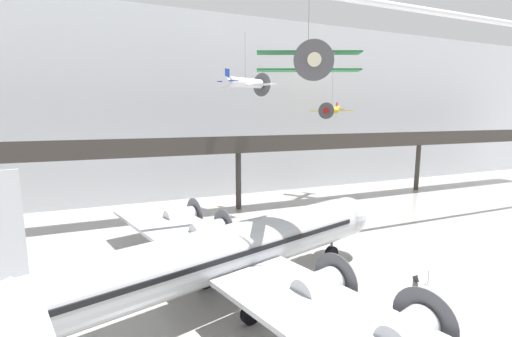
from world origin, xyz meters
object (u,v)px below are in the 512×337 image
suspended_plane_yellow_lowwing (332,109)px  info_sign_pedestal (415,285)px  airliner_silver_main (220,254)px  stanchion_barrier (428,280)px  suspended_plane_white_twin (245,83)px  suspended_plane_green_biplane (308,64)px

suspended_plane_yellow_lowwing → info_sign_pedestal: suspended_plane_yellow_lowwing is taller
airliner_silver_main → stanchion_barrier: size_ratio=29.95×
suspended_plane_yellow_lowwing → stanchion_barrier: suspended_plane_yellow_lowwing is taller
stanchion_barrier → suspended_plane_yellow_lowwing: bearing=70.4°
suspended_plane_white_twin → suspended_plane_yellow_lowwing: bearing=-13.7°
suspended_plane_green_biplane → suspended_plane_white_twin: suspended_plane_white_twin is taller
suspended_plane_green_biplane → suspended_plane_yellow_lowwing: bearing=164.9°
suspended_plane_white_twin → info_sign_pedestal: bearing=-107.0°
airliner_silver_main → suspended_plane_green_biplane: suspended_plane_green_biplane is taller
suspended_plane_yellow_lowwing → stanchion_barrier: bearing=33.5°
suspended_plane_white_twin → info_sign_pedestal: (3.73, -22.65, -15.11)m
airliner_silver_main → suspended_plane_yellow_lowwing: (23.35, 22.62, 9.26)m
suspended_plane_green_biplane → suspended_plane_white_twin: 19.60m
suspended_plane_white_twin → stanchion_barrier: (5.33, -22.29, -15.24)m
suspended_plane_yellow_lowwing → stanchion_barrier: 29.76m
stanchion_barrier → suspended_plane_white_twin: bearing=103.5°
airliner_silver_main → info_sign_pedestal: size_ratio=26.01×
suspended_plane_white_twin → info_sign_pedestal: 27.48m
airliner_silver_main → suspended_plane_yellow_lowwing: size_ratio=3.30×
info_sign_pedestal → suspended_plane_white_twin: bearing=116.2°
suspended_plane_white_twin → suspended_plane_yellow_lowwing: suspended_plane_white_twin is taller
suspended_plane_green_biplane → suspended_plane_yellow_lowwing: size_ratio=0.77×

